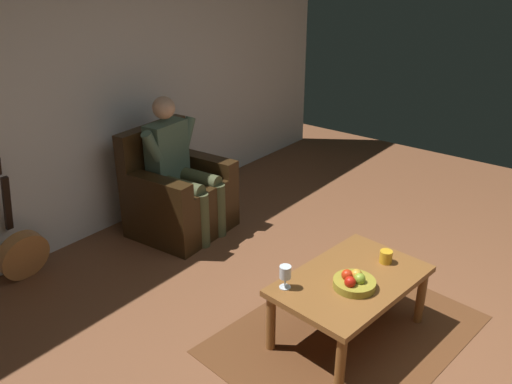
# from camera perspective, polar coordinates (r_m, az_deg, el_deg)

# --- Properties ---
(ground_plane) EXTENTS (7.32, 7.32, 0.00)m
(ground_plane) POSITION_cam_1_polar(r_m,az_deg,el_deg) (3.61, 19.33, -16.79)
(ground_plane) COLOR brown
(wall_back) EXTENTS (6.12, 0.06, 2.53)m
(wall_back) POSITION_cam_1_polar(r_m,az_deg,el_deg) (4.74, -15.96, 10.85)
(wall_back) COLOR silver
(wall_back) RESTS_ON ground
(rug) EXTENTS (1.83, 1.41, 0.01)m
(rug) POSITION_cam_1_polar(r_m,az_deg,el_deg) (3.66, 9.72, -14.78)
(rug) COLOR #583219
(rug) RESTS_ON ground
(armchair) EXTENTS (0.83, 0.78, 0.94)m
(armchair) POSITION_cam_1_polar(r_m,az_deg,el_deg) (4.74, -8.45, -0.44)
(armchair) COLOR black
(armchair) RESTS_ON ground
(person_seated) EXTENTS (0.64, 0.64, 1.21)m
(person_seated) POSITION_cam_1_polar(r_m,az_deg,el_deg) (4.60, -8.28, 3.00)
(person_seated) COLOR #4C6552
(person_seated) RESTS_ON ground
(coffee_table) EXTENTS (1.06, 0.74, 0.44)m
(coffee_table) POSITION_cam_1_polar(r_m,az_deg,el_deg) (3.44, 10.16, -9.94)
(coffee_table) COLOR brown
(coffee_table) RESTS_ON ground
(guitar) EXTENTS (0.39, 0.26, 0.96)m
(guitar) POSITION_cam_1_polar(r_m,az_deg,el_deg) (4.42, -23.89, -5.89)
(guitar) COLOR #BC783F
(guitar) RESTS_ON ground
(wine_glass_near) EXTENTS (0.07, 0.07, 0.15)m
(wine_glass_near) POSITION_cam_1_polar(r_m,az_deg,el_deg) (3.22, 3.17, -8.77)
(wine_glass_near) COLOR silver
(wine_glass_near) RESTS_ON coffee_table
(fruit_bowl) EXTENTS (0.26, 0.26, 0.11)m
(fruit_bowl) POSITION_cam_1_polar(r_m,az_deg,el_deg) (3.31, 10.51, -9.50)
(fruit_bowl) COLOR olive
(fruit_bowl) RESTS_ON coffee_table
(candle_jar) EXTENTS (0.08, 0.08, 0.08)m
(candle_jar) POSITION_cam_1_polar(r_m,az_deg,el_deg) (3.59, 13.82, -6.79)
(candle_jar) COLOR gold
(candle_jar) RESTS_ON coffee_table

